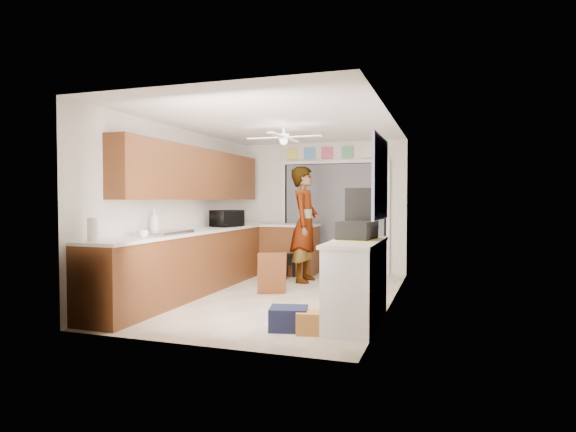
% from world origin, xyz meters
% --- Properties ---
extents(floor, '(5.00, 5.00, 0.00)m').
position_xyz_m(floor, '(0.00, 0.00, 0.00)').
color(floor, beige).
rests_on(floor, ground).
extents(ceiling, '(5.00, 5.00, 0.00)m').
position_xyz_m(ceiling, '(0.00, 0.00, 2.50)').
color(ceiling, white).
rests_on(ceiling, ground).
extents(wall_back, '(3.20, 0.00, 3.20)m').
position_xyz_m(wall_back, '(0.00, 2.50, 1.25)').
color(wall_back, white).
rests_on(wall_back, ground).
extents(wall_front, '(3.20, 0.00, 3.20)m').
position_xyz_m(wall_front, '(0.00, -2.50, 1.25)').
color(wall_front, white).
rests_on(wall_front, ground).
extents(wall_left, '(0.00, 5.00, 5.00)m').
position_xyz_m(wall_left, '(-1.60, 0.00, 1.25)').
color(wall_left, white).
rests_on(wall_left, ground).
extents(wall_right, '(0.00, 5.00, 5.00)m').
position_xyz_m(wall_right, '(1.60, 0.00, 1.25)').
color(wall_right, white).
rests_on(wall_right, ground).
extents(left_base_cabinets, '(0.60, 4.80, 0.90)m').
position_xyz_m(left_base_cabinets, '(-1.30, 0.00, 0.45)').
color(left_base_cabinets, brown).
rests_on(left_base_cabinets, floor).
extents(left_countertop, '(0.62, 4.80, 0.04)m').
position_xyz_m(left_countertop, '(-1.29, 0.00, 0.92)').
color(left_countertop, white).
rests_on(left_countertop, left_base_cabinets).
extents(upper_cabinets, '(0.32, 4.00, 0.80)m').
position_xyz_m(upper_cabinets, '(-1.44, 0.20, 1.80)').
color(upper_cabinets, brown).
rests_on(upper_cabinets, wall_left).
extents(sink_basin, '(0.50, 0.76, 0.06)m').
position_xyz_m(sink_basin, '(-1.29, -1.00, 0.95)').
color(sink_basin, silver).
rests_on(sink_basin, left_countertop).
extents(faucet, '(0.03, 0.03, 0.22)m').
position_xyz_m(faucet, '(-1.48, -1.00, 1.05)').
color(faucet, silver).
rests_on(faucet, left_countertop).
extents(peninsula_base, '(1.00, 0.60, 0.90)m').
position_xyz_m(peninsula_base, '(-0.50, 2.00, 0.45)').
color(peninsula_base, brown).
rests_on(peninsula_base, floor).
extents(peninsula_top, '(1.04, 0.64, 0.04)m').
position_xyz_m(peninsula_top, '(-0.50, 2.00, 0.92)').
color(peninsula_top, white).
rests_on(peninsula_top, peninsula_base).
extents(back_opening_recess, '(2.00, 0.06, 2.10)m').
position_xyz_m(back_opening_recess, '(0.25, 2.47, 1.05)').
color(back_opening_recess, black).
rests_on(back_opening_recess, wall_back).
extents(curtain_panel, '(1.90, 0.03, 2.05)m').
position_xyz_m(curtain_panel, '(0.25, 2.43, 1.05)').
color(curtain_panel, slate).
rests_on(curtain_panel, wall_back).
extents(door_trim_left, '(0.06, 0.04, 2.10)m').
position_xyz_m(door_trim_left, '(-0.77, 2.44, 1.05)').
color(door_trim_left, white).
rests_on(door_trim_left, wall_back).
extents(door_trim_right, '(0.06, 0.04, 2.10)m').
position_xyz_m(door_trim_right, '(1.27, 2.44, 1.05)').
color(door_trim_right, white).
rests_on(door_trim_right, wall_back).
extents(door_trim_head, '(2.10, 0.04, 0.06)m').
position_xyz_m(door_trim_head, '(0.25, 2.44, 2.12)').
color(door_trim_head, white).
rests_on(door_trim_head, wall_back).
extents(header_frame_0, '(0.22, 0.02, 0.22)m').
position_xyz_m(header_frame_0, '(-0.60, 2.47, 2.30)').
color(header_frame_0, '#EADF4E').
rests_on(header_frame_0, wall_back).
extents(header_frame_1, '(0.22, 0.02, 0.22)m').
position_xyz_m(header_frame_1, '(-0.25, 2.47, 2.30)').
color(header_frame_1, '#4B96C8').
rests_on(header_frame_1, wall_back).
extents(header_frame_2, '(0.22, 0.02, 0.22)m').
position_xyz_m(header_frame_2, '(0.10, 2.47, 2.30)').
color(header_frame_2, '#CC4C6A').
rests_on(header_frame_2, wall_back).
extents(header_frame_3, '(0.22, 0.02, 0.22)m').
position_xyz_m(header_frame_3, '(0.50, 2.47, 2.30)').
color(header_frame_3, '#5DA36D').
rests_on(header_frame_3, wall_back).
extents(header_frame_4, '(0.22, 0.02, 0.22)m').
position_xyz_m(header_frame_4, '(0.90, 2.47, 2.30)').
color(header_frame_4, white).
rests_on(header_frame_4, wall_back).
extents(route66_sign, '(0.22, 0.02, 0.26)m').
position_xyz_m(route66_sign, '(-0.95, 2.47, 2.30)').
color(route66_sign, silver).
rests_on(route66_sign, wall_back).
extents(right_counter_base, '(0.50, 1.40, 0.90)m').
position_xyz_m(right_counter_base, '(1.35, -1.20, 0.45)').
color(right_counter_base, white).
rests_on(right_counter_base, floor).
extents(right_counter_top, '(0.54, 1.44, 0.04)m').
position_xyz_m(right_counter_top, '(1.34, -1.20, 0.92)').
color(right_counter_top, white).
rests_on(right_counter_top, right_counter_base).
extents(abstract_painting, '(0.03, 1.15, 0.95)m').
position_xyz_m(abstract_painting, '(1.58, -1.00, 1.65)').
color(abstract_painting, '#FF5DCD').
rests_on(abstract_painting, wall_right).
extents(ceiling_fan, '(1.14, 1.14, 0.24)m').
position_xyz_m(ceiling_fan, '(0.00, 0.20, 2.32)').
color(ceiling_fan, white).
rests_on(ceiling_fan, ceiling).
extents(microwave, '(0.47, 0.59, 0.28)m').
position_xyz_m(microwave, '(-1.22, 0.81, 1.08)').
color(microwave, black).
rests_on(microwave, left_countertop).
extents(soap_bottle, '(0.14, 0.14, 0.33)m').
position_xyz_m(soap_bottle, '(-1.43, -1.00, 1.11)').
color(soap_bottle, silver).
rests_on(soap_bottle, left_countertop).
extents(cup, '(0.15, 0.15, 0.09)m').
position_xyz_m(cup, '(-1.18, -1.60, 0.99)').
color(cup, white).
rests_on(cup, left_countertop).
extents(paper_towel_roll, '(0.16, 0.16, 0.26)m').
position_xyz_m(paper_towel_roll, '(-1.40, -2.21, 1.07)').
color(paper_towel_roll, white).
rests_on(paper_towel_roll, left_countertop).
extents(suitcase, '(0.43, 0.53, 0.21)m').
position_xyz_m(suitcase, '(1.32, -1.02, 1.05)').
color(suitcase, black).
rests_on(suitcase, right_counter_top).
extents(suitcase_rim, '(0.51, 0.63, 0.02)m').
position_xyz_m(suitcase_rim, '(1.32, -1.02, 0.94)').
color(suitcase_rim, yellow).
rests_on(suitcase_rim, suitcase).
extents(suitcase_lid, '(0.42, 0.08, 0.50)m').
position_xyz_m(suitcase_lid, '(1.32, -0.73, 1.30)').
color(suitcase_lid, black).
rests_on(suitcase_lid, suitcase).
extents(cardboard_box, '(0.42, 0.35, 0.23)m').
position_xyz_m(cardboard_box, '(1.00, -1.73, 0.11)').
color(cardboard_box, '#B07A37').
rests_on(cardboard_box, floor).
extents(navy_crate, '(0.46, 0.41, 0.24)m').
position_xyz_m(navy_crate, '(0.70, -1.69, 0.12)').
color(navy_crate, '#141832').
rests_on(navy_crate, floor).
extents(cabinet_door_panel, '(0.45, 0.33, 0.63)m').
position_xyz_m(cabinet_door_panel, '(-0.13, 0.04, 0.32)').
color(cabinet_door_panel, brown).
rests_on(cabinet_door_panel, floor).
extents(man, '(0.49, 0.73, 1.96)m').
position_xyz_m(man, '(0.01, 1.29, 0.98)').
color(man, white).
rests_on(man, floor).
extents(dog, '(0.40, 0.66, 0.48)m').
position_xyz_m(dog, '(-0.43, 1.55, 0.24)').
color(dog, black).
rests_on(dog, floor).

